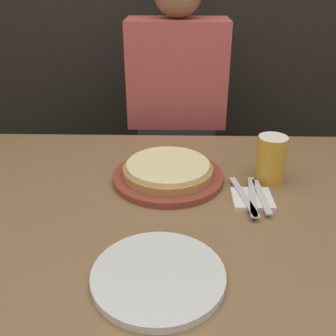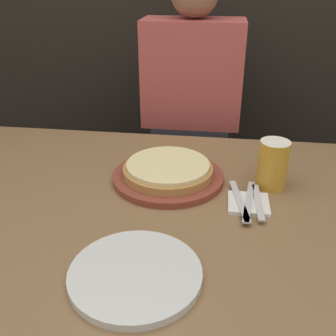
{
  "view_description": "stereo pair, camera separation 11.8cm",
  "coord_description": "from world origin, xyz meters",
  "px_view_note": "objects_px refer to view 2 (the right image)",
  "views": [
    {
      "loc": [
        0.05,
        -0.91,
        1.32
      ],
      "look_at": [
        0.03,
        0.13,
        0.79
      ],
      "focal_mm": 42.0,
      "sensor_mm": 36.0,
      "label": 1
    },
    {
      "loc": [
        0.17,
        -0.9,
        1.32
      ],
      "look_at": [
        0.03,
        0.13,
        0.79
      ],
      "focal_mm": 42.0,
      "sensor_mm": 36.0,
      "label": 2
    }
  ],
  "objects_px": {
    "fork": "(239,200)",
    "dinner_knife": "(249,201)",
    "pizza_on_board": "(168,173)",
    "dinner_plate": "(135,274)",
    "diner_person": "(191,139)",
    "spoon": "(258,202)",
    "beer_glass": "(273,162)"
  },
  "relations": [
    {
      "from": "beer_glass",
      "to": "fork",
      "type": "distance_m",
      "value": 0.16
    },
    {
      "from": "pizza_on_board",
      "to": "dinner_knife",
      "type": "distance_m",
      "value": 0.26
    },
    {
      "from": "fork",
      "to": "dinner_knife",
      "type": "xyz_separation_m",
      "value": [
        0.02,
        0.0,
        0.0
      ]
    },
    {
      "from": "dinner_plate",
      "to": "diner_person",
      "type": "height_order",
      "value": "diner_person"
    },
    {
      "from": "pizza_on_board",
      "to": "beer_glass",
      "type": "height_order",
      "value": "beer_glass"
    },
    {
      "from": "pizza_on_board",
      "to": "spoon",
      "type": "xyz_separation_m",
      "value": [
        0.26,
        -0.11,
        -0.01
      ]
    },
    {
      "from": "pizza_on_board",
      "to": "spoon",
      "type": "height_order",
      "value": "pizza_on_board"
    },
    {
      "from": "dinner_plate",
      "to": "spoon",
      "type": "xyz_separation_m",
      "value": [
        0.27,
        0.31,
        0.01
      ]
    },
    {
      "from": "dinner_knife",
      "to": "diner_person",
      "type": "xyz_separation_m",
      "value": [
        -0.21,
        0.67,
        -0.11
      ]
    },
    {
      "from": "beer_glass",
      "to": "dinner_plate",
      "type": "distance_m",
      "value": 0.54
    },
    {
      "from": "dinner_plate",
      "to": "spoon",
      "type": "distance_m",
      "value": 0.41
    },
    {
      "from": "pizza_on_board",
      "to": "dinner_plate",
      "type": "distance_m",
      "value": 0.43
    },
    {
      "from": "beer_glass",
      "to": "dinner_knife",
      "type": "distance_m",
      "value": 0.15
    },
    {
      "from": "dinner_plate",
      "to": "spoon",
      "type": "height_order",
      "value": "dinner_plate"
    },
    {
      "from": "diner_person",
      "to": "dinner_plate",
      "type": "bearing_deg",
      "value": -92.02
    },
    {
      "from": "diner_person",
      "to": "dinner_knife",
      "type": "bearing_deg",
      "value": -72.59
    },
    {
      "from": "spoon",
      "to": "diner_person",
      "type": "distance_m",
      "value": 0.72
    },
    {
      "from": "beer_glass",
      "to": "spoon",
      "type": "height_order",
      "value": "beer_glass"
    },
    {
      "from": "fork",
      "to": "dinner_plate",
      "type": "bearing_deg",
      "value": -125.28
    },
    {
      "from": "fork",
      "to": "spoon",
      "type": "xyz_separation_m",
      "value": [
        0.05,
        0.0,
        0.0
      ]
    },
    {
      "from": "dinner_knife",
      "to": "spoon",
      "type": "relative_size",
      "value": 1.18
    },
    {
      "from": "pizza_on_board",
      "to": "beer_glass",
      "type": "distance_m",
      "value": 0.31
    },
    {
      "from": "beer_glass",
      "to": "diner_person",
      "type": "xyz_separation_m",
      "value": [
        -0.28,
        0.55,
        -0.18
      ]
    },
    {
      "from": "dinner_plate",
      "to": "dinner_knife",
      "type": "distance_m",
      "value": 0.4
    },
    {
      "from": "pizza_on_board",
      "to": "dinner_plate",
      "type": "xyz_separation_m",
      "value": [
        -0.01,
        -0.43,
        -0.02
      ]
    },
    {
      "from": "beer_glass",
      "to": "dinner_plate",
      "type": "xyz_separation_m",
      "value": [
        -0.31,
        -0.43,
        -0.07
      ]
    },
    {
      "from": "pizza_on_board",
      "to": "beer_glass",
      "type": "relative_size",
      "value": 2.36
    },
    {
      "from": "diner_person",
      "to": "fork",
      "type": "bearing_deg",
      "value": -74.54
    },
    {
      "from": "diner_person",
      "to": "beer_glass",
      "type": "bearing_deg",
      "value": -63.24
    },
    {
      "from": "pizza_on_board",
      "to": "fork",
      "type": "bearing_deg",
      "value": -28.6
    },
    {
      "from": "pizza_on_board",
      "to": "diner_person",
      "type": "distance_m",
      "value": 0.57
    },
    {
      "from": "pizza_on_board",
      "to": "diner_person",
      "type": "xyz_separation_m",
      "value": [
        0.02,
        0.56,
        -0.12
      ]
    }
  ]
}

